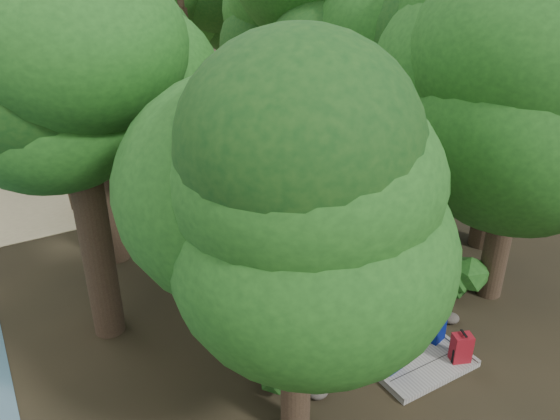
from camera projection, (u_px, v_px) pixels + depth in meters
ground at (301, 265)px, 14.16m from camera, size 120.00×120.00×0.00m
sand_beach at (124, 116)px, 26.55m from camera, size 40.00×22.00×0.02m
boardwalk at (281, 247)px, 14.91m from camera, size 2.00×12.00×0.12m
backpack_left_a at (393, 354)px, 10.37m from camera, size 0.43×0.33×0.73m
backpack_left_b at (378, 344)px, 10.63m from camera, size 0.44×0.36×0.71m
backpack_left_c at (351, 324)px, 11.21m from camera, size 0.46×0.41×0.71m
backpack_left_d at (326, 301)px, 12.04m from camera, size 0.45×0.39×0.56m
backpack_right_a at (462, 346)px, 10.61m from camera, size 0.44×0.38×0.66m
backpack_right_b at (437, 327)px, 11.17m from camera, size 0.40×0.33×0.63m
backpack_right_c at (405, 302)px, 11.90m from camera, size 0.45×0.36×0.69m
backpack_right_d at (388, 293)px, 12.39m from camera, size 0.37×0.31×0.48m
duffel_right_khaki at (370, 280)px, 12.94m from camera, size 0.48×0.66×0.41m
duffel_right_black at (356, 274)px, 13.15m from camera, size 0.66×0.81×0.44m
suitcase_on_boardwalk at (334, 306)px, 11.81m from camera, size 0.45×0.28×0.66m
lone_suitcase_on_sand at (192, 160)px, 20.18m from camera, size 0.47×0.33×0.67m
hat_brown at (380, 329)px, 10.39m from camera, size 0.41×0.41×0.12m
hat_white at (354, 308)px, 11.01m from camera, size 0.33×0.33×0.11m
kayak at (88, 168)px, 19.92m from camera, size 1.73×2.89×0.29m
sun_lounger at (242, 137)px, 22.73m from camera, size 0.69×1.90×0.60m
tree_right_a at (521, 126)px, 11.24m from camera, size 4.96×4.96×8.26m
tree_right_b at (518, 46)px, 12.85m from camera, size 6.00×6.00×10.71m
tree_right_c at (381, 67)px, 14.70m from camera, size 5.25×5.25×9.09m
tree_right_e at (289, 47)px, 20.05m from camera, size 4.59×4.59×8.25m
tree_right_f at (316, 0)px, 22.58m from camera, size 6.14×6.14×10.96m
tree_left_a at (298, 249)px, 7.82m from camera, size 4.26×4.26×7.10m
tree_left_b at (76, 126)px, 9.81m from camera, size 5.05×5.05×9.09m
tree_left_c at (98, 116)px, 12.79m from camera, size 4.47×4.47×7.77m
tree_back_a at (95, 29)px, 22.90m from camera, size 5.03×5.03×8.71m
tree_back_b at (153, 8)px, 25.69m from camera, size 5.44×5.44×9.72m
tree_back_c at (228, 24)px, 26.83m from camera, size 4.47×4.47×8.04m
palm_right_a at (281, 71)px, 17.90m from camera, size 4.42×4.42×7.53m
palm_right_b at (258, 31)px, 23.74m from camera, size 4.30×4.30×8.30m
palm_right_c at (200, 40)px, 22.83m from camera, size 4.94×4.94×7.86m
palm_left_a at (47, 92)px, 15.41m from camera, size 4.71×4.71×7.49m
rock_left_a at (318, 391)px, 10.00m from camera, size 0.41×0.36×0.22m
rock_left_b at (263, 350)px, 11.04m from camera, size 0.39×0.35×0.22m
rock_left_c at (238, 260)px, 14.11m from camera, size 0.58×0.52×0.32m
rock_left_d at (180, 230)px, 15.77m from camera, size 0.26×0.24×0.14m
rock_right_a at (451, 318)px, 11.98m from camera, size 0.38×0.34×0.21m
rock_right_b at (403, 248)px, 14.74m from camera, size 0.44×0.40×0.24m
rock_right_c at (315, 229)px, 15.78m from camera, size 0.34×0.31×0.19m
shrub_left_a at (277, 367)px, 10.14m from camera, size 0.94×0.94×0.84m
shrub_left_b at (223, 249)px, 14.11m from camera, size 0.93×0.93×0.84m
shrub_left_c at (128, 208)px, 16.06m from camera, size 1.18×1.18×1.06m
shrub_right_a at (460, 275)px, 12.81m from camera, size 1.12×1.12×1.00m
shrub_right_b at (350, 200)px, 16.51m from camera, size 1.18×1.18×1.06m
shrub_right_c at (260, 169)px, 19.16m from camera, size 0.91×0.91×0.82m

